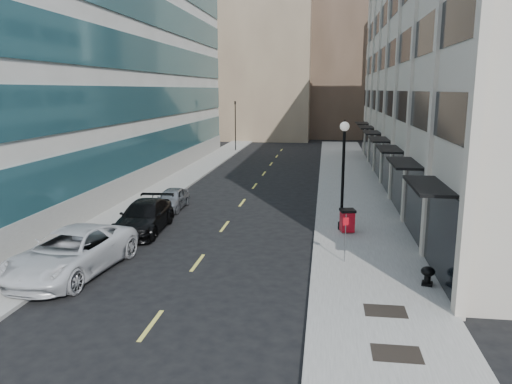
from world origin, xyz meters
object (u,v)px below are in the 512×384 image
(car_silver_sedan, at_px, (172,199))
(trash_bin, at_px, (347,220))
(car_white_van, at_px, (71,252))
(lamppost, at_px, (343,166))
(traffic_signal, at_px, (235,104))
(car_black_pickup, at_px, (144,217))
(sign_post, at_px, (346,231))
(urn_planter, at_px, (428,274))

(car_silver_sedan, bearing_deg, trash_bin, -21.77)
(car_white_van, height_order, lamppost, lamppost)
(traffic_signal, relative_size, trash_bin, 5.71)
(car_black_pickup, distance_m, sign_post, 11.17)
(trash_bin, relative_size, lamppost, 0.21)
(traffic_signal, height_order, trash_bin, traffic_signal)
(car_black_pickup, bearing_deg, traffic_signal, 89.45)
(traffic_signal, distance_m, car_white_van, 42.28)
(traffic_signal, distance_m, car_black_pickup, 35.93)
(lamppost, bearing_deg, trash_bin, -57.91)
(car_white_van, bearing_deg, urn_planter, 7.68)
(car_white_van, xyz_separation_m, trash_bin, (11.49, 7.32, -0.11))
(car_black_pickup, relative_size, lamppost, 0.95)
(trash_bin, height_order, urn_planter, trash_bin)
(lamppost, bearing_deg, car_white_van, -145.23)
(car_white_van, xyz_separation_m, urn_planter, (14.25, 0.37, -0.32))
(car_black_pickup, xyz_separation_m, urn_planter, (13.51, -6.07, -0.21))
(trash_bin, distance_m, lamppost, 2.83)
(lamppost, bearing_deg, traffic_signal, 109.17)
(car_black_pickup, relative_size, sign_post, 2.62)
(car_black_pickup, bearing_deg, urn_planter, -27.07)
(traffic_signal, xyz_separation_m, lamppost, (11.90, -34.23, -2.13))
(traffic_signal, bearing_deg, car_black_pickup, -87.68)
(car_white_van, distance_m, lamppost, 13.89)
(car_white_van, bearing_deg, lamppost, 40.96)
(car_white_van, relative_size, trash_bin, 5.42)
(car_black_pickup, distance_m, car_silver_sedan, 5.11)
(trash_bin, relative_size, sign_post, 0.58)
(traffic_signal, height_order, lamppost, traffic_signal)
(car_silver_sedan, relative_size, lamppost, 0.67)
(lamppost, distance_m, sign_post, 5.56)
(car_white_van, distance_m, car_black_pickup, 6.48)
(traffic_signal, xyz_separation_m, urn_planter, (14.95, -41.63, -5.12))
(car_black_pickup, distance_m, lamppost, 10.91)
(car_silver_sedan, xyz_separation_m, urn_planter, (13.56, -11.18, -0.08))
(car_black_pickup, relative_size, trash_bin, 4.55)
(lamppost, height_order, sign_post, lamppost)
(traffic_signal, height_order, car_black_pickup, traffic_signal)
(car_white_van, distance_m, urn_planter, 14.25)
(car_silver_sedan, xyz_separation_m, sign_post, (10.52, -8.95, 0.87))
(car_white_van, bearing_deg, car_black_pickup, 89.64)
(lamppost, relative_size, urn_planter, 7.97)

